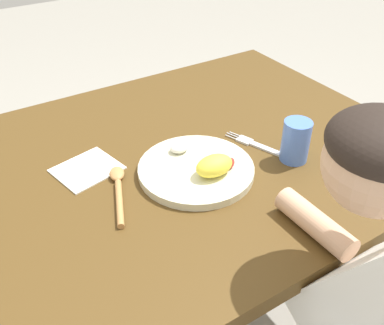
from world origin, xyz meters
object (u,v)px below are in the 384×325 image
at_px(plate, 198,169).
at_px(fork, 262,147).
at_px(spoon, 118,188).
at_px(drinking_cup, 296,141).

xyz_separation_m(plate, fork, (0.20, 0.00, -0.01)).
bearing_deg(plate, spoon, 167.44).
distance_m(plate, fork, 0.20).
relative_size(fork, drinking_cup, 1.91).
height_order(spoon, drinking_cup, drinking_cup).
bearing_deg(plate, drinking_cup, -17.89).
distance_m(plate, spoon, 0.19).
relative_size(spoon, drinking_cup, 1.84).
height_order(plate, drinking_cup, drinking_cup).
bearing_deg(drinking_cup, fork, 113.34).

